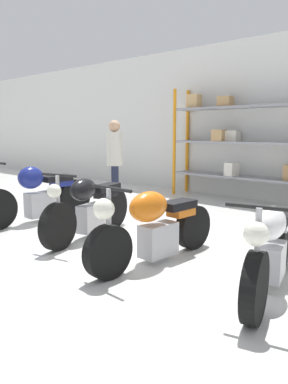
{
  "coord_description": "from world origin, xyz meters",
  "views": [
    {
      "loc": [
        3.49,
        -3.56,
        1.57
      ],
      "look_at": [
        0.0,
        0.4,
        0.7
      ],
      "focal_mm": 35.0,
      "sensor_mm": 36.0,
      "label": 1
    }
  ],
  "objects_px": {
    "motorcycle_blue": "(38,195)",
    "motorcycle_orange": "(154,226)",
    "motorcycle_black": "(89,207)",
    "shelving_rack": "(237,140)",
    "person_browsing": "(115,156)",
    "motorcycle_white": "(271,247)"
  },
  "relations": [
    {
      "from": "shelving_rack",
      "to": "motorcycle_orange",
      "type": "distance_m",
      "value": 4.65
    },
    {
      "from": "shelving_rack",
      "to": "motorcycle_white",
      "type": "height_order",
      "value": "shelving_rack"
    },
    {
      "from": "shelving_rack",
      "to": "motorcycle_blue",
      "type": "height_order",
      "value": "shelving_rack"
    },
    {
      "from": "motorcycle_black",
      "to": "motorcycle_white",
      "type": "height_order",
      "value": "motorcycle_black"
    },
    {
      "from": "motorcycle_orange",
      "to": "person_browsing",
      "type": "distance_m",
      "value": 3.48
    },
    {
      "from": "motorcycle_orange",
      "to": "motorcycle_white",
      "type": "xyz_separation_m",
      "value": [
        1.37,
        0.16,
        -0.0
      ]
    },
    {
      "from": "shelving_rack",
      "to": "motorcycle_black",
      "type": "height_order",
      "value": "shelving_rack"
    },
    {
      "from": "motorcycle_white",
      "to": "motorcycle_black",
      "type": "bearing_deg",
      "value": -104.02
    },
    {
      "from": "shelving_rack",
      "to": "motorcycle_blue",
      "type": "distance_m",
      "value": 4.52
    },
    {
      "from": "motorcycle_blue",
      "to": "person_browsing",
      "type": "xyz_separation_m",
      "value": [
        0.07,
        1.8,
        0.59
      ]
    },
    {
      "from": "motorcycle_blue",
      "to": "shelving_rack",
      "type": "bearing_deg",
      "value": 160.84
    },
    {
      "from": "motorcycle_blue",
      "to": "motorcycle_white",
      "type": "xyz_separation_m",
      "value": [
        4.19,
        -0.07,
        -0.02
      ]
    },
    {
      "from": "motorcycle_blue",
      "to": "motorcycle_orange",
      "type": "xyz_separation_m",
      "value": [
        2.82,
        -0.24,
        -0.02
      ]
    },
    {
      "from": "motorcycle_blue",
      "to": "motorcycle_orange",
      "type": "height_order",
      "value": "motorcycle_blue"
    },
    {
      "from": "motorcycle_orange",
      "to": "person_browsing",
      "type": "xyz_separation_m",
      "value": [
        -2.75,
        2.03,
        0.61
      ]
    },
    {
      "from": "motorcycle_black",
      "to": "motorcycle_white",
      "type": "xyz_separation_m",
      "value": [
        2.77,
        -0.02,
        -0.01
      ]
    },
    {
      "from": "shelving_rack",
      "to": "motorcycle_orange",
      "type": "relative_size",
      "value": 1.59
    },
    {
      "from": "shelving_rack",
      "to": "person_browsing",
      "type": "relative_size",
      "value": 1.86
    },
    {
      "from": "motorcycle_orange",
      "to": "motorcycle_black",
      "type": "bearing_deg",
      "value": -94.33
    },
    {
      "from": "motorcycle_blue",
      "to": "person_browsing",
      "type": "distance_m",
      "value": 1.89
    },
    {
      "from": "motorcycle_black",
      "to": "motorcycle_orange",
      "type": "distance_m",
      "value": 1.42
    },
    {
      "from": "motorcycle_white",
      "to": "person_browsing",
      "type": "distance_m",
      "value": 4.56
    }
  ]
}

